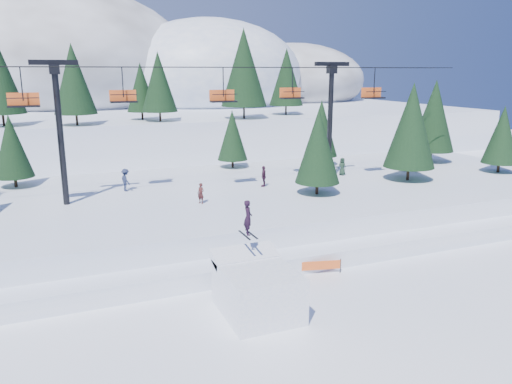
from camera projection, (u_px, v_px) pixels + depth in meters
name	position (u px, v px, depth m)	size (l,w,h in m)	color
ground	(280.00, 324.00, 24.32)	(160.00, 160.00, 0.00)	white
mid_shelf	(187.00, 208.00, 40.22)	(70.00, 22.00, 2.50)	white
berm	(227.00, 258.00, 31.39)	(70.00, 6.00, 1.10)	white
mountain_ridge	(76.00, 85.00, 86.16)	(119.00, 60.00, 26.46)	white
jump_kicker	(257.00, 288.00, 25.31)	(3.54, 4.82, 5.56)	white
chairlift	(199.00, 107.00, 38.81)	(46.00, 3.21, 10.28)	black
conifer_stand	(213.00, 137.00, 39.98)	(63.79, 17.47, 9.48)	black
distant_skiers	(216.00, 177.00, 41.74)	(20.58, 7.09, 1.85)	#3D1D31
banner_near	(318.00, 266.00, 30.23)	(2.79, 0.69, 0.90)	black
banner_far	(384.00, 245.00, 33.82)	(2.60, 1.23, 0.90)	black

